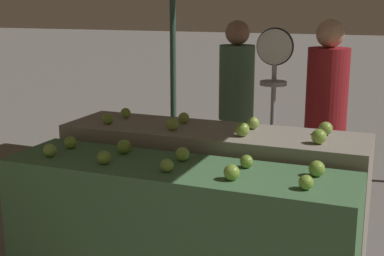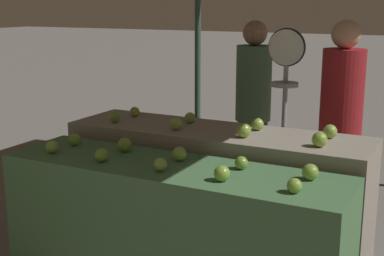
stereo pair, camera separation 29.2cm
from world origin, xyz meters
TOP-DOWN VIEW (x-y plane):
  - display_counter_front at (0.00, 0.00)m, footprint 2.00×0.55m
  - display_counter_back at (0.00, 0.60)m, footprint 2.00×0.55m
  - apple_front_0 at (-0.76, -0.11)m, footprint 0.08×0.08m
  - apple_front_1 at (-0.38, -0.12)m, footprint 0.08×0.08m
  - apple_front_2 at (-0.00, -0.11)m, footprint 0.07×0.07m
  - apple_front_3 at (0.36, -0.12)m, footprint 0.08×0.08m
  - apple_front_4 at (0.74, -0.12)m, footprint 0.07×0.07m
  - apple_front_5 at (-0.75, 0.10)m, footprint 0.08×0.08m
  - apple_front_6 at (-0.39, 0.12)m, footprint 0.09×0.09m
  - apple_front_7 at (-0.00, 0.10)m, footprint 0.08×0.08m
  - apple_front_8 at (0.38, 0.11)m, footprint 0.07×0.07m
  - apple_front_9 at (0.76, 0.11)m, footprint 0.09×0.09m
  - apple_back_0 at (-0.71, 0.48)m, footprint 0.08×0.08m
  - apple_back_1 at (-0.23, 0.49)m, footprint 0.08×0.08m
  - apple_back_2 at (0.24, 0.49)m, footprint 0.09×0.09m
  - apple_back_3 at (0.70, 0.49)m, footprint 0.09×0.09m
  - apple_back_4 at (-0.70, 0.71)m, footprint 0.07×0.07m
  - apple_back_5 at (-0.24, 0.70)m, footprint 0.08×0.08m
  - apple_back_6 at (0.24, 0.71)m, footprint 0.08×0.08m
  - apple_back_7 at (0.71, 0.72)m, footprint 0.09×0.09m
  - produce_scale at (0.23, 1.30)m, footprint 0.28×0.20m
  - person_vendor_at_scale at (0.58, 1.65)m, footprint 0.41×0.41m
  - person_customer_left at (-0.25, 1.94)m, footprint 0.33×0.33m

SIDE VIEW (x-z plane):
  - display_counter_front at x=0.00m, z-range 0.00..0.90m
  - display_counter_back at x=0.00m, z-range 0.00..0.98m
  - apple_front_2 at x=0.00m, z-range 0.90..0.97m
  - apple_front_8 at x=0.38m, z-range 0.90..0.97m
  - apple_front_4 at x=0.74m, z-range 0.90..0.97m
  - apple_front_5 at x=-0.75m, z-range 0.90..0.98m
  - apple_front_0 at x=-0.76m, z-range 0.90..0.98m
  - apple_front_1 at x=-0.38m, z-range 0.90..0.98m
  - apple_front_7 at x=0.00m, z-range 0.90..0.98m
  - apple_front_3 at x=0.36m, z-range 0.90..0.98m
  - apple_front_9 at x=0.76m, z-range 0.90..0.98m
  - apple_front_6 at x=-0.39m, z-range 0.90..0.99m
  - person_customer_left at x=-0.25m, z-range 0.14..1.78m
  - person_vendor_at_scale at x=0.58m, z-range 0.14..1.80m
  - apple_back_4 at x=-0.70m, z-range 0.98..1.05m
  - apple_back_5 at x=-0.24m, z-range 0.98..1.05m
  - apple_back_0 at x=-0.71m, z-range 0.98..1.05m
  - apple_back_1 at x=-0.23m, z-range 0.98..1.06m
  - apple_back_6 at x=0.24m, z-range 0.98..1.06m
  - apple_back_7 at x=0.71m, z-range 0.98..1.06m
  - apple_back_3 at x=0.70m, z-range 0.98..1.07m
  - apple_back_2 at x=0.24m, z-range 0.98..1.07m
  - produce_scale at x=0.23m, z-range 0.37..1.97m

